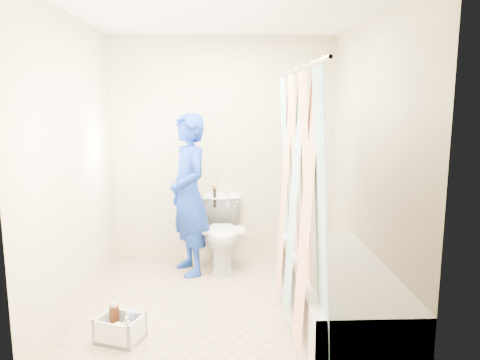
{
  "coord_description": "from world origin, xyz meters",
  "views": [
    {
      "loc": [
        -0.03,
        -3.76,
        1.74
      ],
      "look_at": [
        0.13,
        0.28,
        1.04
      ],
      "focal_mm": 35.0,
      "sensor_mm": 36.0,
      "label": 1
    }
  ],
  "objects_px": {
    "bathtub": "(337,295)",
    "cleaning_caddy": "(121,330)",
    "plumber": "(189,195)",
    "toilet": "(223,233)"
  },
  "relations": [
    {
      "from": "bathtub",
      "to": "cleaning_caddy",
      "type": "distance_m",
      "value": 1.63
    },
    {
      "from": "plumber",
      "to": "cleaning_caddy",
      "type": "relative_size",
      "value": 4.28
    },
    {
      "from": "plumber",
      "to": "toilet",
      "type": "bearing_deg",
      "value": 89.0
    },
    {
      "from": "toilet",
      "to": "plumber",
      "type": "bearing_deg",
      "value": -157.77
    },
    {
      "from": "cleaning_caddy",
      "to": "toilet",
      "type": "bearing_deg",
      "value": 85.19
    },
    {
      "from": "bathtub",
      "to": "toilet",
      "type": "distance_m",
      "value": 1.63
    },
    {
      "from": "bathtub",
      "to": "plumber",
      "type": "height_order",
      "value": "plumber"
    },
    {
      "from": "plumber",
      "to": "cleaning_caddy",
      "type": "distance_m",
      "value": 1.6
    },
    {
      "from": "toilet",
      "to": "cleaning_caddy",
      "type": "xyz_separation_m",
      "value": [
        -0.74,
        -1.51,
        -0.28
      ]
    },
    {
      "from": "bathtub",
      "to": "plumber",
      "type": "distance_m",
      "value": 1.8
    }
  ]
}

